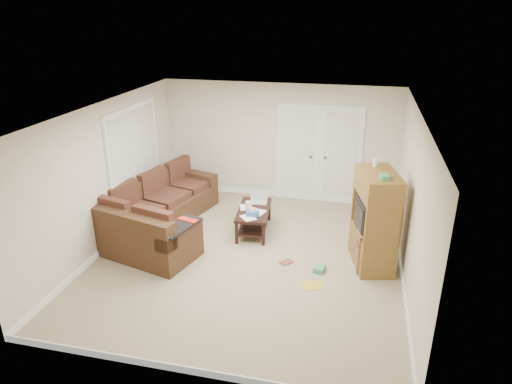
% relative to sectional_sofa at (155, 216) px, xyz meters
% --- Properties ---
extents(floor, '(5.50, 5.50, 0.00)m').
position_rel_sectional_sofa_xyz_m(floor, '(1.90, -0.45, -0.35)').
color(floor, tan).
rests_on(floor, ground).
extents(ceiling, '(5.00, 5.50, 0.02)m').
position_rel_sectional_sofa_xyz_m(ceiling, '(1.90, -0.45, 2.15)').
color(ceiling, white).
rests_on(ceiling, wall_back).
extents(wall_left, '(0.02, 5.50, 2.50)m').
position_rel_sectional_sofa_xyz_m(wall_left, '(-0.60, -0.45, 0.90)').
color(wall_left, beige).
rests_on(wall_left, floor).
extents(wall_right, '(0.02, 5.50, 2.50)m').
position_rel_sectional_sofa_xyz_m(wall_right, '(4.40, -0.45, 0.90)').
color(wall_right, beige).
rests_on(wall_right, floor).
extents(wall_back, '(5.00, 0.02, 2.50)m').
position_rel_sectional_sofa_xyz_m(wall_back, '(1.90, 2.30, 0.90)').
color(wall_back, beige).
rests_on(wall_back, floor).
extents(wall_front, '(5.00, 0.02, 2.50)m').
position_rel_sectional_sofa_xyz_m(wall_front, '(1.90, -3.20, 0.90)').
color(wall_front, beige).
rests_on(wall_front, floor).
extents(baseboards, '(5.00, 5.50, 0.10)m').
position_rel_sectional_sofa_xyz_m(baseboards, '(1.90, -0.45, -0.30)').
color(baseboards, silver).
rests_on(baseboards, floor).
extents(french_doors, '(1.80, 0.05, 2.13)m').
position_rel_sectional_sofa_xyz_m(french_doors, '(2.75, 2.26, 0.69)').
color(french_doors, silver).
rests_on(french_doors, floor).
extents(window_left, '(0.05, 1.92, 1.42)m').
position_rel_sectional_sofa_xyz_m(window_left, '(-0.57, 0.55, 1.20)').
color(window_left, silver).
rests_on(window_left, wall_left).
extents(sectional_sofa, '(2.10, 3.28, 0.89)m').
position_rel_sectional_sofa_xyz_m(sectional_sofa, '(0.00, 0.00, 0.00)').
color(sectional_sofa, '#472E1B').
rests_on(sectional_sofa, floor).
extents(coffee_table, '(0.68, 1.18, 0.77)m').
position_rel_sectional_sofa_xyz_m(coffee_table, '(1.76, 0.51, -0.10)').
color(coffee_table, black).
rests_on(coffee_table, floor).
extents(tv_armoire, '(0.76, 1.09, 1.71)m').
position_rel_sectional_sofa_xyz_m(tv_armoire, '(3.90, -0.21, 0.45)').
color(tv_armoire, brown).
rests_on(tv_armoire, floor).
extents(side_cabinet, '(0.56, 0.56, 1.08)m').
position_rel_sectional_sofa_xyz_m(side_cabinet, '(3.91, -0.33, 0.04)').
color(side_cabinet, '#8E5E34').
rests_on(side_cabinet, floor).
extents(space_heater, '(0.14, 0.13, 0.32)m').
position_rel_sectional_sofa_xyz_m(space_heater, '(3.89, 1.83, -0.19)').
color(space_heater, white).
rests_on(space_heater, floor).
extents(floor_magazine, '(0.37, 0.33, 0.01)m').
position_rel_sectional_sofa_xyz_m(floor_magazine, '(3.06, -1.07, -0.35)').
color(floor_magazine, gold).
rests_on(floor_magazine, floor).
extents(floor_greenbox, '(0.20, 0.24, 0.09)m').
position_rel_sectional_sofa_xyz_m(floor_greenbox, '(3.11, -0.64, -0.31)').
color(floor_greenbox, '#44965D').
rests_on(floor_greenbox, floor).
extents(floor_book, '(0.25, 0.26, 0.02)m').
position_rel_sectional_sofa_xyz_m(floor_book, '(2.49, -0.45, -0.34)').
color(floor_book, brown).
rests_on(floor_book, floor).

